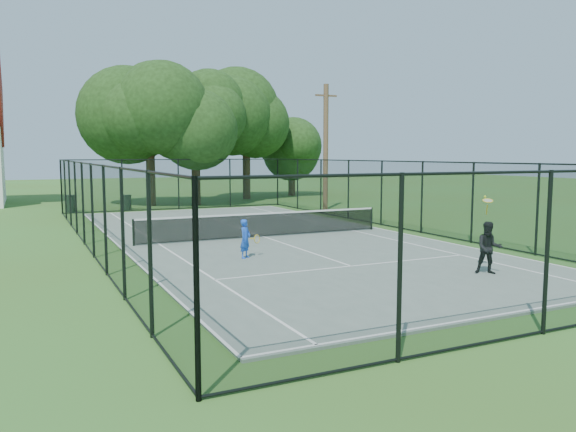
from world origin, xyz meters
name	(u,v)px	position (x,y,z in m)	size (l,w,h in m)	color
ground	(264,238)	(0.00, 0.00, 0.00)	(120.00, 120.00, 0.00)	#3A571E
tennis_court	(264,238)	(0.00, 0.00, 0.03)	(11.00, 24.00, 0.06)	slate
tennis_net	(264,224)	(0.00, 0.00, 0.58)	(10.08, 0.08, 0.95)	black
fence	(264,200)	(0.00, 0.00, 1.50)	(13.10, 26.10, 3.00)	black
tree_near_left	(149,125)	(-0.98, 16.10, 5.11)	(6.37, 6.37, 8.31)	#332114
tree_near_mid	(195,123)	(1.80, 15.49, 5.30)	(6.58, 6.58, 8.61)	#332114
tree_near_right	(246,123)	(6.49, 18.47, 5.53)	(6.30, 6.30, 8.70)	#332114
tree_far_right	(292,145)	(11.03, 20.22, 4.03)	(4.92, 4.92, 6.50)	#332114
trash_bin_left	(71,203)	(-5.94, 14.02, 0.49)	(0.58, 0.58, 0.98)	black
trash_bin_right	(127,202)	(-2.88, 14.05, 0.45)	(0.58, 0.58, 0.88)	black
utility_pole	(326,146)	(7.79, 9.00, 3.73)	(1.40, 0.30, 7.33)	#4C3823
player_blue	(245,239)	(-2.28, -3.87, 0.67)	(0.85, 0.50, 1.21)	blue
player_black	(489,248)	(2.80, -8.86, 0.77)	(0.87, 0.96, 2.08)	black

